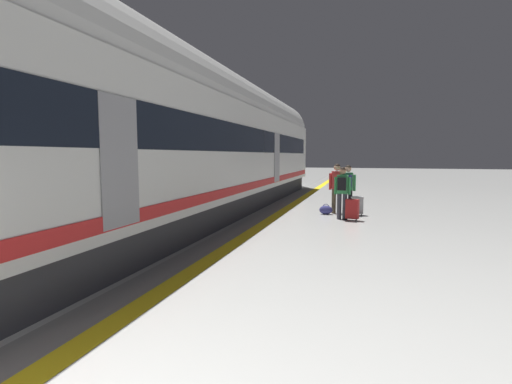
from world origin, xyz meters
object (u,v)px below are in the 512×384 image
Objects in this scene: passenger_near at (337,185)px; suitcase_far at (357,205)px; suitcase_mid at (352,209)px; duffel_bag_near at (326,210)px; passenger_mid at (342,188)px; high_speed_train at (179,137)px; passenger_far at (348,185)px.

suitcase_far is at bearing -17.77° from passenger_near.
passenger_near is 1.57m from suitcase_mid.
suitcase_mid is at bearing -95.66° from suitcase_far.
suitcase_mid is at bearing -47.21° from duffel_bag_near.
high_speed_train is at bearing -152.14° from passenger_mid.
suitcase_far is at bearing -17.14° from passenger_far.
suitcase_far is at bearing 84.34° from suitcase_mid.
passenger_near is at bearing 45.88° from duffel_bag_near.
passenger_far is at bearing 37.16° from high_speed_train.
passenger_mid is 0.98× the size of passenger_far.
passenger_mid reaches higher than suitcase_mid.
suitcase_far is at bearing 34.49° from high_speed_train.
passenger_far is at bearing -18.30° from passenger_near.
passenger_far reaches higher than passenger_mid.
suitcase_mid is at bearing -65.87° from passenger_near.
passenger_near is at bearing 162.23° from suitcase_far.
suitcase_far reaches higher than duffel_bag_near.
high_speed_train is 5.17m from passenger_mid.
high_speed_train reaches higher than passenger_mid.
duffel_bag_near is 1.04m from suitcase_far.
suitcase_far is (1.01, 0.11, 0.19)m from duffel_bag_near.
suitcase_mid is 1.36m from passenger_far.
high_speed_train reaches higher than passenger_far.
duffel_bag_near is 1.34m from passenger_mid.
passenger_far reaches higher than duffel_bag_near.
high_speed_train reaches higher than suitcase_far.
passenger_near is at bearing 102.30° from passenger_mid.
passenger_near is 1.24m from passenger_mid.
passenger_mid is (0.58, -0.88, 0.82)m from duffel_bag_near.
high_speed_train is at bearing -139.39° from passenger_near.
high_speed_train is 48.42× the size of suitcase_far.
passenger_far is 0.73m from suitcase_far.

